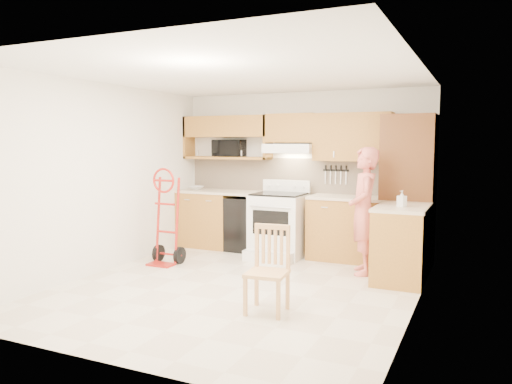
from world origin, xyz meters
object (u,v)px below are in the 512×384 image
Objects in this scene: person at (364,211)px; hand_truck at (164,221)px; dining_chair at (267,270)px; microwave at (229,148)px; range at (277,220)px.

person is 1.35× the size of hand_truck.
person is 1.89× the size of dining_chair.
microwave reaches higher than hand_truck.
range is at bearing 40.26° from hand_truck.
hand_truck is at bearing 143.89° from dining_chair.
person is 2.76m from hand_truck.
range is at bearing -25.75° from microwave.
microwave is 0.30× the size of person.
range reaches higher than dining_chair.
dining_chair is at bearing -33.51° from person.
microwave is 0.44× the size of range.
dining_chair is (-0.55, -1.92, -0.39)m from person.
person reaches higher than range.
microwave is 3.51m from dining_chair.
dining_chair is at bearing -30.35° from hand_truck.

